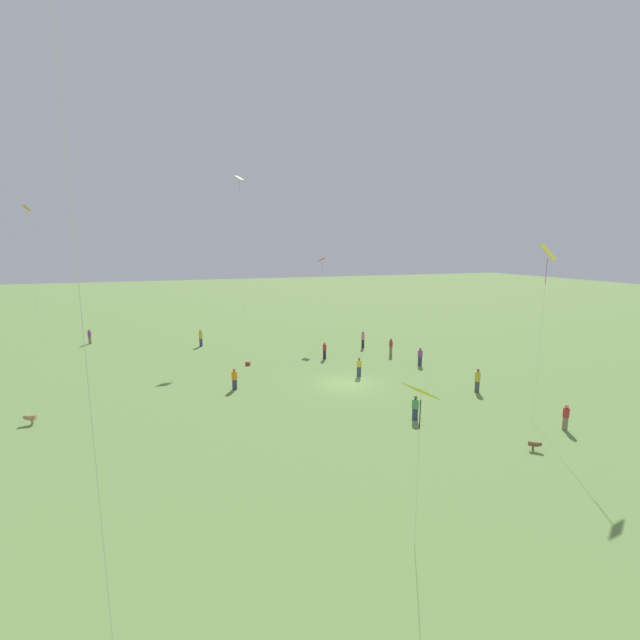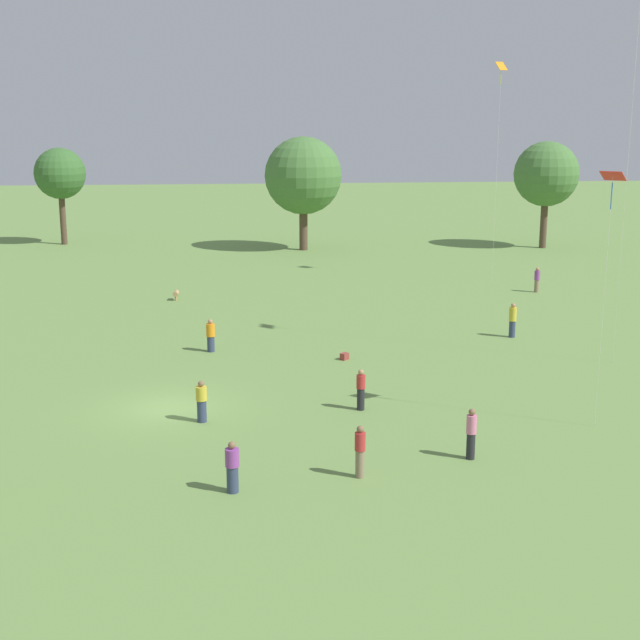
% 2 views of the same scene
% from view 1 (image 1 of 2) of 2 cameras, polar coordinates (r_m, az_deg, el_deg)
% --- Properties ---
extents(ground_plane, '(240.00, 240.00, 0.00)m').
position_cam_1_polar(ground_plane, '(35.32, 3.56, -8.45)').
color(ground_plane, '#6B8E47').
extents(person_0, '(0.51, 0.51, 1.70)m').
position_cam_1_polar(person_0, '(41.22, 13.20, -4.83)').
color(person_0, '#333D5B').
rests_on(person_0, ground_plane).
extents(person_1, '(0.59, 0.59, 1.68)m').
position_cam_1_polar(person_1, '(34.30, -11.33, -7.74)').
color(person_1, '#333D5B').
rests_on(person_1, ground_plane).
extents(person_2, '(0.37, 0.37, 1.81)m').
position_cam_1_polar(person_2, '(44.31, 9.43, -3.58)').
color(person_2, '#847056').
rests_on(person_2, ground_plane).
extents(person_3, '(0.45, 0.45, 1.64)m').
position_cam_1_polar(person_3, '(30.45, 29.94, -11.16)').
color(person_3, '#847056').
rests_on(person_3, ground_plane).
extents(person_4, '(0.57, 0.57, 1.67)m').
position_cam_1_polar(person_4, '(37.04, 5.22, -6.28)').
color(person_4, '#333D5B').
rests_on(person_4, ground_plane).
extents(person_5, '(0.52, 0.52, 1.84)m').
position_cam_1_polar(person_5, '(35.15, 20.26, -7.58)').
color(person_5, '#4C4C51').
rests_on(person_5, ground_plane).
extents(person_6, '(0.50, 0.50, 1.84)m').
position_cam_1_polar(person_6, '(47.29, 5.75, -2.63)').
color(person_6, '#232328').
rests_on(person_6, ground_plane).
extents(person_7, '(0.48, 0.48, 1.71)m').
position_cam_1_polar(person_7, '(42.44, 0.61, -4.11)').
color(person_7, '#232328').
rests_on(person_7, ground_plane).
extents(person_8, '(0.49, 0.49, 1.70)m').
position_cam_1_polar(person_8, '(55.73, -28.37, -1.96)').
color(person_8, '#847056').
rests_on(person_8, ground_plane).
extents(person_9, '(0.47, 0.47, 1.60)m').
position_cam_1_polar(person_9, '(28.71, 12.59, -11.38)').
color(person_9, '#333D5B').
rests_on(person_9, ground_plane).
extents(person_10, '(0.52, 0.52, 1.88)m').
position_cam_1_polar(person_10, '(49.69, -15.62, -2.33)').
color(person_10, '#333D5B').
rests_on(person_10, ground_plane).
extents(kite_0, '(1.22, 1.21, 19.16)m').
position_cam_1_polar(kite_0, '(53.00, -10.66, 16.95)').
color(kite_0, yellow).
rests_on(kite_0, ground_plane).
extents(kite_1, '(0.91, 0.81, 15.23)m').
position_cam_1_polar(kite_1, '(54.00, -34.44, 11.17)').
color(kite_1, orange).
rests_on(kite_1, ground_plane).
extents(kite_4, '(1.21, 1.12, 6.28)m').
position_cam_1_polar(kite_4, '(15.58, 13.30, -9.74)').
color(kite_4, yellow).
rests_on(kite_4, ground_plane).
extents(kite_6, '(1.10, 1.09, 9.76)m').
position_cam_1_polar(kite_6, '(50.41, 0.26, 7.62)').
color(kite_6, red).
rests_on(kite_6, ground_plane).
extents(kite_8, '(1.30, 1.45, 11.17)m').
position_cam_1_polar(kite_8, '(29.05, 28.09, 7.47)').
color(kite_8, yellow).
rests_on(kite_8, ground_plane).
extents(dog_0, '(0.58, 0.64, 0.52)m').
position_cam_1_polar(dog_0, '(26.98, 26.73, -14.59)').
color(dog_0, brown).
rests_on(dog_0, ground_plane).
extents(dog_1, '(0.39, 0.75, 0.64)m').
position_cam_1_polar(dog_1, '(32.95, -34.22, -10.73)').
color(dog_1, tan).
rests_on(dog_1, ground_plane).
extents(picnic_bag_0, '(0.48, 0.48, 0.33)m').
position_cam_1_polar(picnic_bag_0, '(41.01, -9.60, -5.74)').
color(picnic_bag_0, '#933833').
rests_on(picnic_bag_0, ground_plane).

